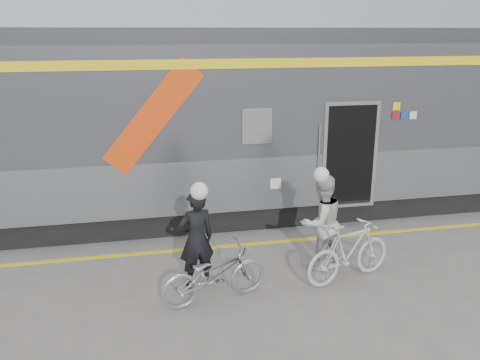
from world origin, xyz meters
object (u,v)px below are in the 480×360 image
object	(u,v)px
man	(196,239)
bicycle_left	(214,274)
woman	(321,223)
bicycle_right	(349,252)

from	to	relation	value
man	bicycle_left	xyz separation A→B (m)	(0.20, -0.55, -0.37)
woman	bicycle_right	distance (m)	0.71
bicycle_left	bicycle_right	distance (m)	2.32
woman	bicycle_right	bearing A→B (deg)	101.36
man	bicycle_right	bearing A→B (deg)	158.63
man	bicycle_right	world-z (taller)	man
man	bicycle_left	size ratio (longest dim) A/B	0.95
bicycle_left	woman	world-z (taller)	woman
bicycle_right	man	bearing A→B (deg)	64.87
bicycle_left	woman	distance (m)	2.18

